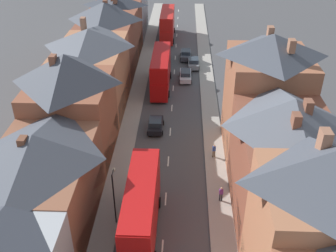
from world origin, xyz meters
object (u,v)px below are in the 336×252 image
object	(u,v)px
car_near_blue	(194,63)
double_decker_bus_mid_street	(161,70)
street_lamp	(114,195)
double_decker_bus_lead	(167,24)
double_decker_bus_far_approaching	(141,209)
car_mid_black	(164,58)
pedestrian_mid_right	(214,150)
car_parked_left_a	(186,75)
car_parked_right_b	(186,54)
car_parked_left_b	(156,125)
pedestrian_mid_left	(221,193)

from	to	relation	value
car_near_blue	double_decker_bus_mid_street	bearing A→B (deg)	-122.27
street_lamp	car_near_blue	bearing A→B (deg)	78.18
double_decker_bus_lead	double_decker_bus_far_approaching	world-z (taller)	same
car_mid_black	pedestrian_mid_right	size ratio (longest dim) A/B	2.68
car_parked_left_a	car_parked_right_b	distance (m)	8.43
double_decker_bus_mid_street	car_parked_left_b	distance (m)	11.96
car_mid_black	car_parked_left_b	size ratio (longest dim) A/B	1.13
street_lamp	double_decker_bus_lead	bearing A→B (deg)	87.17
double_decker_bus_far_approaching	street_lamp	distance (m)	2.74
double_decker_bus_mid_street	pedestrian_mid_left	bearing A→B (deg)	-73.87
car_mid_black	street_lamp	world-z (taller)	street_lamp
double_decker_bus_lead	car_parked_left_b	distance (m)	33.87
car_parked_right_b	double_decker_bus_lead	bearing A→B (deg)	108.69
car_parked_left_b	pedestrian_mid_right	world-z (taller)	pedestrian_mid_right
double_decker_bus_lead	pedestrian_mid_right	xyz separation A→B (m)	(6.77, -39.31, -1.78)
car_parked_left_a	pedestrian_mid_right	distance (m)	20.46
double_decker_bus_lead	car_parked_right_b	xyz separation A→B (m)	(3.61, -10.67, -1.97)
car_parked_right_b	car_parked_left_a	bearing A→B (deg)	-90.00
car_parked_left_b	street_lamp	bearing A→B (deg)	-98.96
car_parked_right_b	pedestrian_mid_left	size ratio (longest dim) A/B	2.54
car_mid_black	car_parked_left_b	world-z (taller)	car_mid_black
car_parked_left_a	pedestrian_mid_right	bearing A→B (deg)	-81.12
car_parked_left_a	car_parked_left_b	bearing A→B (deg)	-103.75
car_near_blue	car_mid_black	size ratio (longest dim) A/B	0.94
car_near_blue	pedestrian_mid_right	bearing A→B (deg)	-85.76
car_mid_black	double_decker_bus_lead	bearing A→B (deg)	90.04
car_parked_left_a	car_parked_left_b	size ratio (longest dim) A/B	1.17
car_near_blue	car_mid_black	bearing A→B (deg)	156.61
double_decker_bus_lead	pedestrian_mid_right	distance (m)	39.93
double_decker_bus_mid_street	car_parked_right_b	xyz separation A→B (m)	(3.61, 11.35, -1.97)
double_decker_bus_lead	car_mid_black	xyz separation A→B (m)	(0.01, -12.13, -2.01)
pedestrian_mid_right	car_parked_left_b	bearing A→B (deg)	140.85
double_decker_bus_lead	double_decker_bus_mid_street	distance (m)	22.02
double_decker_bus_far_approaching	car_parked_left_b	world-z (taller)	double_decker_bus_far_approaching
double_decker_bus_lead	street_lamp	world-z (taller)	street_lamp
car_parked_right_b	double_decker_bus_mid_street	bearing A→B (deg)	-107.63
double_decker_bus_far_approaching	car_parked_left_b	size ratio (longest dim) A/B	2.83
street_lamp	car_mid_black	bearing A→B (deg)	86.23
double_decker_bus_mid_street	car_near_blue	distance (m)	9.40
double_decker_bus_mid_street	car_near_blue	xyz separation A→B (m)	(4.91, 7.77, -1.98)
double_decker_bus_far_approaching	car_parked_right_b	size ratio (longest dim) A/B	2.64
car_parked_left_a	car_parked_left_b	distance (m)	15.14
double_decker_bus_mid_street	car_mid_black	size ratio (longest dim) A/B	2.51
double_decker_bus_lead	pedestrian_mid_right	bearing A→B (deg)	-80.23
double_decker_bus_lead	car_parked_left_b	size ratio (longest dim) A/B	2.83
car_parked_right_b	pedestrian_mid_left	bearing A→B (deg)	-84.53
double_decker_bus_mid_street	street_lamp	world-z (taller)	street_lamp
double_decker_bus_lead	car_mid_black	bearing A→B (deg)	-89.96
double_decker_bus_far_approaching	car_parked_left_a	world-z (taller)	double_decker_bus_far_approaching
car_parked_left_b	car_parked_right_b	bearing A→B (deg)	81.16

